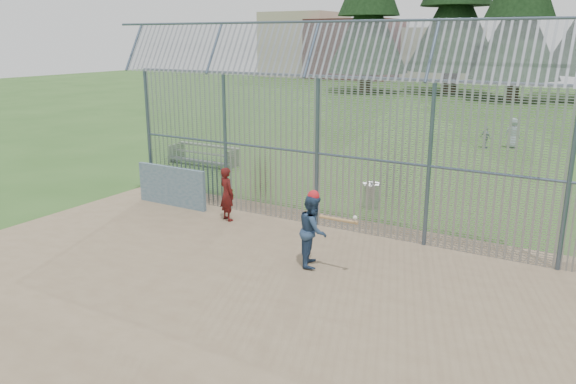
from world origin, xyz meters
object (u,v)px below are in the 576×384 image
Objects in this scene: batter at (313,230)px; trash_can at (371,195)px; dugout_wall at (172,186)px; onlooker at (227,194)px; bleacher at (203,154)px.

batter is 4.84m from trash_can.
trash_can is (-0.57, 4.79, -0.45)m from batter.
dugout_wall is 1.67× the size of onlooker.
onlooker reaches higher than bleacher.
dugout_wall is at bearing -60.34° from bleacher.
onlooker is at bearing -7.21° from dugout_wall.
batter is 1.97× the size of trash_can.
batter is at bearing -17.93° from dugout_wall.
batter is at bearing 178.95° from onlooker.
trash_can is at bearing -14.72° from bleacher.
batter reaches higher than dugout_wall.
dugout_wall is at bearing 15.97° from onlooker.
dugout_wall is 1.54× the size of batter.
trash_can is at bearing -109.86° from onlooker.
bleacher is (-2.87, 5.03, -0.21)m from dugout_wall.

